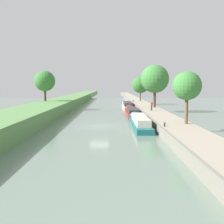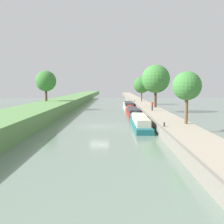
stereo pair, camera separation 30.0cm
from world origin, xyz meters
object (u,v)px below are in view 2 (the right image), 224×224
(narrowboat_cream, at_px, (128,105))
(person_walking, at_px, (152,106))
(narrowboat_teal, at_px, (139,122))
(mooring_bollard_near, at_px, (164,125))
(narrowboat_red, at_px, (133,112))
(mooring_bollard_far, at_px, (134,101))

(narrowboat_cream, xyz_separation_m, person_walking, (3.19, -19.13, 1.34))
(narrowboat_teal, xyz_separation_m, mooring_bollard_near, (1.98, -7.61, 0.69))
(narrowboat_teal, relative_size, narrowboat_red, 1.02)
(narrowboat_teal, xyz_separation_m, mooring_bollard_far, (1.98, 36.54, 0.69))
(narrowboat_teal, height_order, narrowboat_red, narrowboat_teal)
(narrowboat_teal, height_order, mooring_bollard_near, mooring_bollard_near)
(person_walking, bearing_deg, narrowboat_teal, -106.35)
(narrowboat_teal, relative_size, mooring_bollard_near, 32.31)
(mooring_bollard_far, bearing_deg, narrowboat_teal, -93.10)
(mooring_bollard_far, bearing_deg, mooring_bollard_near, -90.00)
(narrowboat_cream, distance_m, mooring_bollard_near, 37.83)
(person_walking, relative_size, mooring_bollard_far, 3.69)
(narrowboat_red, distance_m, mooring_bollard_far, 22.10)
(narrowboat_teal, distance_m, mooring_bollard_near, 7.89)
(narrowboat_teal, bearing_deg, narrowboat_cream, 89.91)
(person_walking, xyz_separation_m, mooring_bollard_far, (-1.26, 25.51, -0.65))
(narrowboat_red, xyz_separation_m, mooring_bollard_far, (1.93, 22.00, 0.75))
(person_walking, bearing_deg, narrowboat_red, 132.22)
(narrowboat_cream, relative_size, mooring_bollard_far, 33.82)
(narrowboat_cream, xyz_separation_m, mooring_bollard_far, (1.93, 6.38, 0.69))
(mooring_bollard_near, bearing_deg, person_walking, 86.15)
(person_walking, distance_m, mooring_bollard_far, 25.55)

